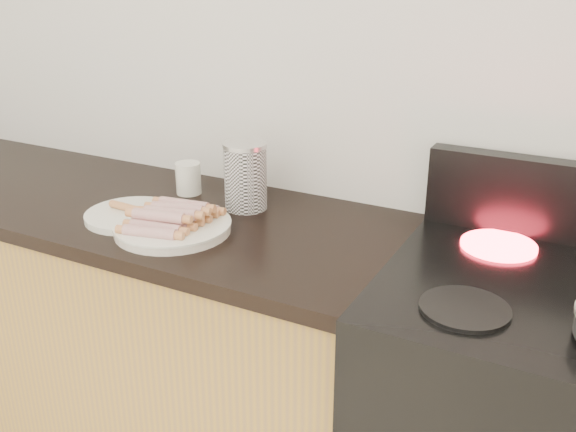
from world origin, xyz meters
The scene contains 11 objects.
wall_back centered at (0.00, 2.00, 1.30)m, with size 4.00×0.04×2.60m, color silver.
cabinet_base centered at (-0.70, 1.69, 0.43)m, with size 2.20×0.59×0.86m, color #A47B2B.
counter_slab centered at (-0.70, 1.69, 0.88)m, with size 2.20×0.62×0.04m, color black.
burner_near_left centered at (0.61, 1.51, 0.92)m, with size 0.18×0.18×0.01m, color black.
burner_far_left centered at (0.61, 1.84, 0.92)m, with size 0.18×0.18×0.01m, color #FF1E2D.
main_plate centered at (-0.16, 1.57, 0.91)m, with size 0.30×0.30×0.02m, color white.
side_plate centered at (-0.32, 1.60, 0.91)m, with size 0.25×0.25×0.02m, color white.
hotdog_pile centered at (-0.16, 1.57, 0.94)m, with size 0.14×0.24×0.05m.
plain_sausages centered at (-0.32, 1.60, 0.93)m, with size 0.14×0.03×0.02m.
canister centered at (-0.08, 1.81, 1.00)m, with size 0.12×0.12×0.19m.
mug centered at (-0.30, 1.83, 0.95)m, with size 0.08×0.08×0.09m, color white.
Camera 1 is at (0.82, 0.36, 1.56)m, focal length 40.00 mm.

